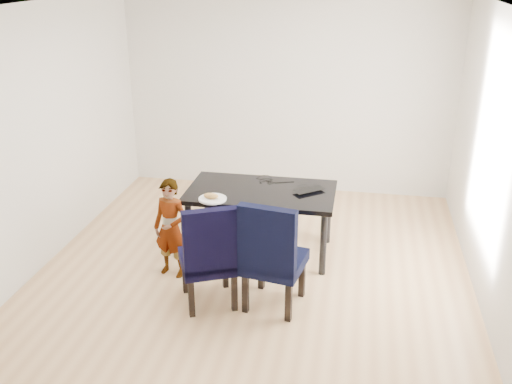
% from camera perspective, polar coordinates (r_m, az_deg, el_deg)
% --- Properties ---
extents(floor, '(4.50, 5.00, 0.01)m').
position_cam_1_polar(floor, '(6.08, -0.35, -8.18)').
color(floor, tan).
rests_on(floor, ground).
extents(ceiling, '(4.50, 5.00, 0.01)m').
position_cam_1_polar(ceiling, '(5.25, -0.42, 18.20)').
color(ceiling, white).
rests_on(ceiling, wall_back).
extents(wall_back, '(4.50, 0.01, 2.70)m').
position_cam_1_polar(wall_back, '(7.90, 3.12, 9.65)').
color(wall_back, silver).
rests_on(wall_back, ground).
extents(wall_front, '(4.50, 0.01, 2.70)m').
position_cam_1_polar(wall_front, '(3.31, -8.77, -9.57)').
color(wall_front, white).
rests_on(wall_front, ground).
extents(wall_left, '(0.01, 5.00, 2.70)m').
position_cam_1_polar(wall_left, '(6.33, -20.94, 4.95)').
color(wall_left, white).
rests_on(wall_left, ground).
extents(wall_right, '(0.01, 5.00, 2.70)m').
position_cam_1_polar(wall_right, '(5.57, 23.06, 2.36)').
color(wall_right, silver).
rests_on(wall_right, ground).
extents(dining_table, '(1.60, 0.90, 0.75)m').
position_cam_1_polar(dining_table, '(6.34, 0.50, -2.96)').
color(dining_table, black).
rests_on(dining_table, floor).
extents(chair_left, '(0.69, 0.70, 1.06)m').
position_cam_1_polar(chair_left, '(5.39, -4.82, -6.02)').
color(chair_left, black).
rests_on(chair_left, floor).
extents(chair_right, '(0.61, 0.63, 1.10)m').
position_cam_1_polar(chair_right, '(5.32, 1.89, -6.09)').
color(chair_right, black).
rests_on(chair_right, floor).
extents(child, '(0.43, 0.33, 1.05)m').
position_cam_1_polar(child, '(5.90, -8.50, -3.62)').
color(child, '#E04512').
rests_on(child, floor).
extents(plate, '(0.34, 0.34, 0.02)m').
position_cam_1_polar(plate, '(5.96, -4.36, -0.69)').
color(plate, white).
rests_on(plate, dining_table).
extents(sandwich, '(0.16, 0.08, 0.06)m').
position_cam_1_polar(sandwich, '(5.94, -4.53, -0.38)').
color(sandwich, '#AC7D3D').
rests_on(sandwich, plate).
extents(laptop, '(0.41, 0.39, 0.03)m').
position_cam_1_polar(laptop, '(6.21, 5.07, 0.30)').
color(laptop, black).
rests_on(laptop, dining_table).
extents(cable_tangle, '(0.15, 0.15, 0.01)m').
position_cam_1_polar(cable_tangle, '(6.41, 1.01, 1.01)').
color(cable_tangle, black).
rests_on(cable_tangle, dining_table).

